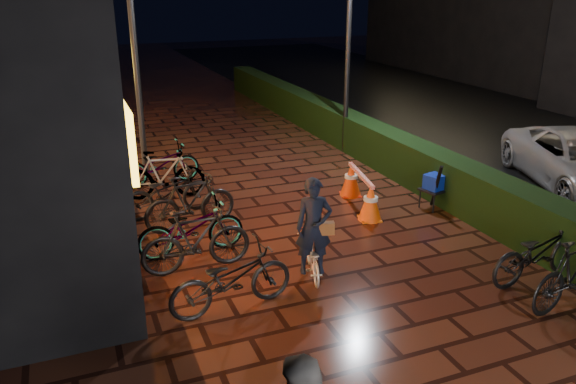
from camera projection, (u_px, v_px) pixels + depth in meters
name	position (u px, v px, depth m)	size (l,w,h in m)	color
ground	(393.00, 305.00, 8.29)	(80.00, 80.00, 0.00)	#381911
asphalt_road	(574.00, 152.00, 15.77)	(11.00, 60.00, 0.01)	black
hedge	(345.00, 129.00, 16.22)	(0.70, 20.00, 1.00)	black
lamp_post_hedge	(348.00, 51.00, 14.85)	(0.48, 0.18, 5.05)	black
lamp_post_sf	(135.00, 51.00, 12.95)	(0.52, 0.21, 5.45)	black
cyclist	(313.00, 241.00, 8.89)	(0.71, 1.24, 1.69)	silver
traffic_barrier	(360.00, 190.00, 11.80)	(0.77, 1.85, 0.75)	#FF580D
cart_assembly	(435.00, 184.00, 11.67)	(0.66, 0.70, 1.06)	black
parked_bikes_storefront	(182.00, 206.00, 10.59)	(2.19, 6.68, 1.09)	black
parked_bikes_hedge	(554.00, 261.00, 8.50)	(1.98, 1.57, 1.09)	black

